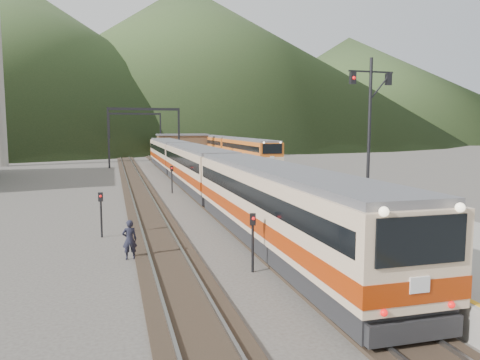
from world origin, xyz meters
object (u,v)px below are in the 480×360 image
object	(u,v)px
main_train	(196,166)
signal_mast	(369,126)
worker	(130,240)
second_train	(230,148)

from	to	relation	value
main_train	signal_mast	world-z (taller)	signal_mast
main_train	worker	xyz separation A→B (m)	(-6.49, -20.78, -1.24)
second_train	worker	world-z (taller)	second_train
second_train	worker	bearing A→B (deg)	-108.37
main_train	second_train	xyz separation A→B (m)	(11.50, 33.40, 0.00)
main_train	second_train	bearing A→B (deg)	71.00
signal_mast	main_train	bearing A→B (deg)	99.89
main_train	worker	bearing A→B (deg)	-107.35
second_train	signal_mast	xyz separation A→B (m)	(-7.66, -55.41, 3.47)
main_train	worker	world-z (taller)	main_train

